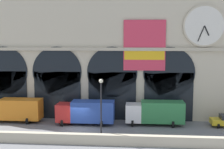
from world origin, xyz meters
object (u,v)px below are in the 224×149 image
object	(u,v)px
box_truck_midwest	(15,109)
box_truck_center	(86,112)
street_lamp_quayside	(101,102)
box_truck_mideast	(155,112)

from	to	relation	value
box_truck_midwest	box_truck_center	bearing A→B (deg)	-2.87
box_truck_midwest	box_truck_center	world-z (taller)	same
box_truck_midwest	box_truck_center	distance (m)	9.89
box_truck_center	street_lamp_quayside	size ratio (longest dim) A/B	1.09
box_truck_mideast	street_lamp_quayside	xyz separation A→B (m)	(-6.27, -7.03, 2.71)
box_truck_midwest	box_truck_center	size ratio (longest dim) A/B	1.00
box_truck_mideast	street_lamp_quayside	size ratio (longest dim) A/B	1.09
box_truck_center	box_truck_mideast	distance (m)	9.03
box_truck_midwest	box_truck_mideast	size ratio (longest dim) A/B	1.00
box_truck_center	street_lamp_quayside	world-z (taller)	street_lamp_quayside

